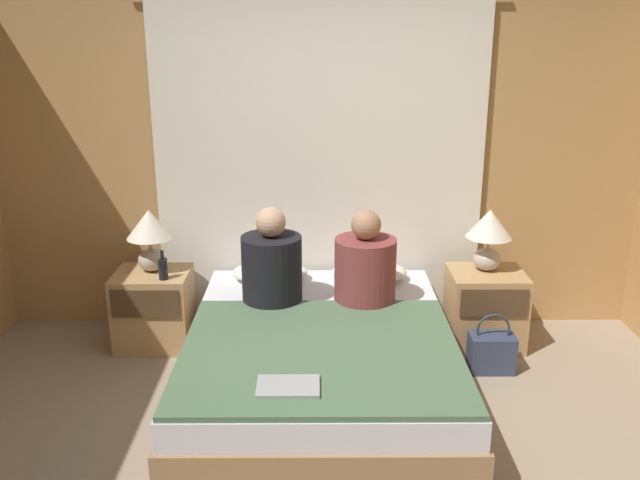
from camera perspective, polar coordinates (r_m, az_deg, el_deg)
ground_plane at (r=3.61m, az=0.09°, el=-18.64°), size 16.00×16.00×0.00m
wall_back at (r=4.83m, az=-0.05°, el=7.01°), size 4.70×0.06×2.50m
curtain_panel at (r=4.78m, az=-0.05°, el=5.91°), size 2.50×0.02×2.34m
bed at (r=4.09m, az=0.02°, el=-10.34°), size 1.56×2.03×0.44m
nightstand_left at (r=4.84m, az=-13.80°, el=-5.65°), size 0.51×0.44×0.53m
nightstand_right at (r=4.85m, az=13.72°, el=-5.59°), size 0.51×0.44×0.53m
lamp_left at (r=4.71m, az=-14.14°, el=0.65°), size 0.31×0.31×0.43m
lamp_right at (r=4.72m, az=14.04°, el=0.70°), size 0.31×0.31×0.43m
pillow_left at (r=4.71m, az=-4.22°, el=-2.72°), size 0.52×0.36×0.12m
pillow_right at (r=4.72m, az=4.16°, el=-2.70°), size 0.52×0.36×0.12m
blanket_on_bed at (r=3.70m, az=0.05°, el=-9.34°), size 1.50×1.34×0.03m
person_left_in_bed at (r=4.27m, az=-4.09°, el=-2.17°), size 0.38×0.38×0.63m
person_right_in_bed at (r=4.28m, az=3.83°, el=-2.28°), size 0.39×0.39×0.61m
beer_bottle_on_left_stand at (r=4.59m, az=-13.08°, el=-2.34°), size 0.06×0.06×0.20m
laptop_on_bed at (r=3.33m, az=-2.70°, el=-12.22°), size 0.30×0.21×0.02m
handbag_on_floor at (r=4.56m, az=14.24°, el=-9.09°), size 0.29×0.18×0.40m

